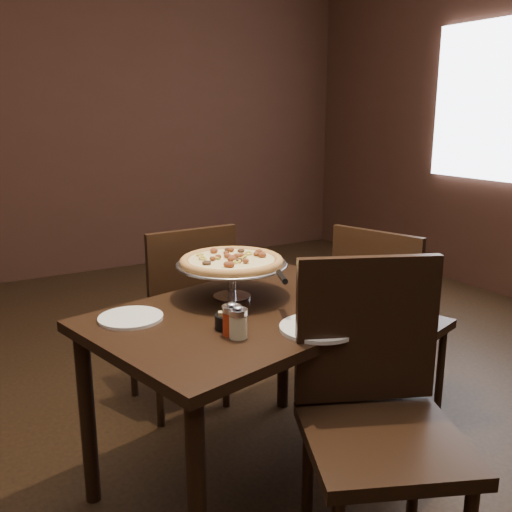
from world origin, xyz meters
TOP-DOWN VIEW (x-y plane):
  - room at (0.06, 0.03)m, footprint 6.04×7.04m
  - dining_table at (0.09, 0.09)m, footprint 1.29×1.00m
  - pizza_stand at (0.10, 0.25)m, footprint 0.43×0.43m
  - parmesan_shaker at (-0.08, -0.12)m, footprint 0.06×0.06m
  - pepper_flake_shaker at (-0.08, -0.09)m, footprint 0.06×0.06m
  - packet_caddy at (-0.07, -0.03)m, footprint 0.08×0.08m
  - napkin_stack at (0.52, -0.04)m, footprint 0.20×0.20m
  - plate_left at (-0.32, 0.22)m, footprint 0.23×0.23m
  - plate_near at (0.19, -0.19)m, footprint 0.26×0.26m
  - serving_spatula at (0.15, -0.01)m, footprint 0.16×0.16m
  - chair_far at (0.10, 0.76)m, footprint 0.44×0.44m
  - chair_near at (0.22, -0.45)m, footprint 0.61×0.61m
  - chair_side at (0.88, 0.20)m, footprint 0.54×0.54m

SIDE VIEW (x-z plane):
  - chair_far at x=0.10m, z-range 0.04..0.96m
  - chair_side at x=0.88m, z-range 0.04..0.97m
  - chair_near at x=0.22m, z-range 0.05..1.03m
  - dining_table at x=0.09m, z-range 0.26..0.98m
  - plate_left at x=-0.32m, z-range 0.72..0.73m
  - plate_near at x=0.19m, z-range 0.72..0.73m
  - napkin_stack at x=0.52m, z-range 0.72..0.73m
  - packet_caddy at x=-0.07m, z-range 0.71..0.77m
  - parmesan_shaker at x=-0.08m, z-range 0.71..0.82m
  - pepper_flake_shaker at x=-0.08m, z-range 0.71..0.82m
  - serving_spatula at x=0.15m, z-range 0.84..0.87m
  - pizza_stand at x=0.10m, z-range 0.77..0.95m
  - room at x=0.06m, z-range -0.02..2.82m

